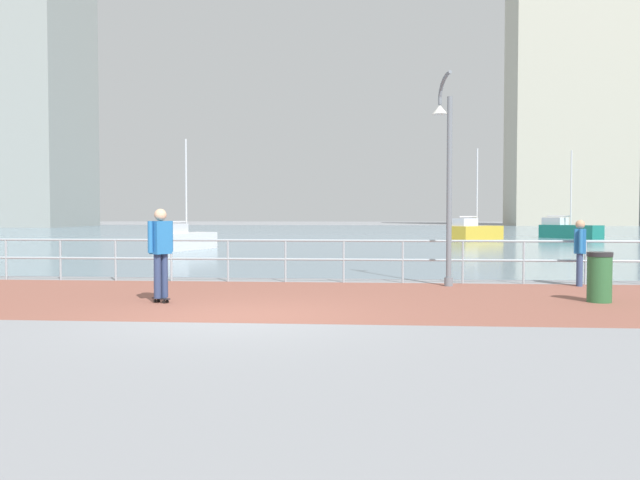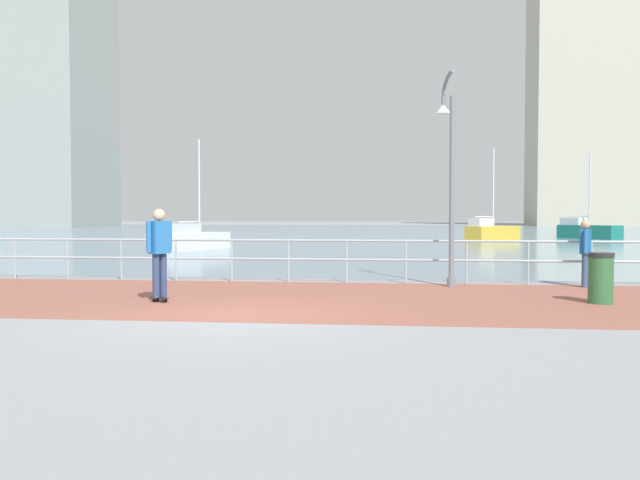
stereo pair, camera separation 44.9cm
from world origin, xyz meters
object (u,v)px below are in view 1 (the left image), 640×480
object	(u,v)px
sailboat_red	(569,230)
sailboat_gray	(185,239)
sailboat_teal	(475,231)
lamppost	(446,168)
skateboarder	(161,246)
bystander	(580,248)
trash_bin	(599,277)

from	to	relation	value
sailboat_red	sailboat_gray	bearing A→B (deg)	-142.56
sailboat_gray	sailboat_teal	bearing A→B (deg)	41.48
lamppost	skateboarder	distance (m)	6.74
skateboarder	bystander	bearing A→B (deg)	22.66
skateboarder	sailboat_teal	size ratio (longest dim) A/B	0.29
bystander	trash_bin	world-z (taller)	bystander
skateboarder	sailboat_gray	size ratio (longest dim) A/B	0.34
sailboat_gray	sailboat_red	distance (m)	27.81
sailboat_gray	sailboat_teal	world-z (taller)	sailboat_teal
bystander	trash_bin	size ratio (longest dim) A/B	1.62
trash_bin	sailboat_teal	world-z (taller)	sailboat_teal
bystander	trash_bin	bearing A→B (deg)	-99.78
lamppost	sailboat_gray	xyz separation A→B (m)	(-10.37, 14.78, -2.20)
trash_bin	sailboat_red	world-z (taller)	sailboat_red
skateboarder	trash_bin	xyz separation A→B (m)	(8.06, 0.73, -0.57)
lamppost	sailboat_teal	size ratio (longest dim) A/B	0.83
skateboarder	bystander	size ratio (longest dim) A/B	1.15
sailboat_red	sailboat_teal	world-z (taller)	sailboat_red
sailboat_teal	bystander	bearing A→B (deg)	-93.78
lamppost	sailboat_teal	xyz separation A→B (m)	(4.87, 28.25, -2.13)
trash_bin	sailboat_gray	bearing A→B (deg)	126.35
lamppost	skateboarder	bearing A→B (deg)	-147.80
sailboat_teal	lamppost	bearing A→B (deg)	-99.78
sailboat_gray	sailboat_red	xyz separation A→B (m)	(22.08, 16.91, 0.09)
skateboarder	sailboat_gray	world-z (taller)	sailboat_gray
sailboat_gray	sailboat_red	world-z (taller)	sailboat_red
trash_bin	sailboat_teal	bearing A→B (deg)	85.67
skateboarder	sailboat_teal	distance (m)	33.40
skateboarder	sailboat_gray	bearing A→B (deg)	104.85
sailboat_gray	sailboat_teal	size ratio (longest dim) A/B	0.87
skateboarder	bystander	distance (m)	9.26
sailboat_gray	sailboat_teal	xyz separation A→B (m)	(15.24, 13.48, 0.07)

